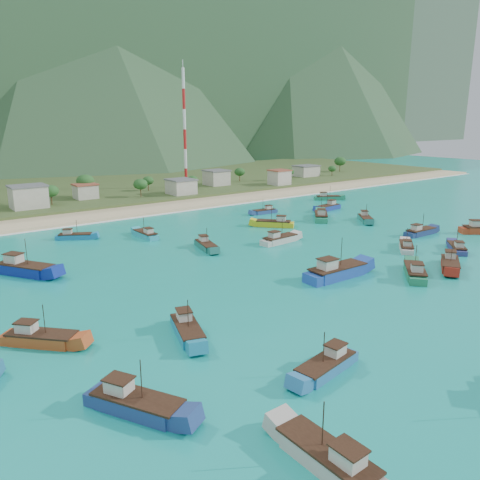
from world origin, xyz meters
TOP-DOWN VIEW (x-y plane):
  - ground at (0.00, 0.00)m, footprint 600.00×600.00m
  - beach at (0.00, 79.00)m, footprint 400.00×18.00m
  - land at (0.00, 140.00)m, footprint 400.00×110.00m
  - surf_line at (0.00, 69.50)m, footprint 400.00×2.50m
  - village at (16.12, 100.82)m, footprint 213.01×31.68m
  - vegetation at (-5.13, 103.54)m, footprint 279.12×25.12m
  - radio_tower at (38.83, 108.00)m, footprint 1.20×1.20m
  - boat_0 at (49.81, 22.58)m, footprint 8.44×9.29m
  - boat_1 at (39.95, -11.29)m, footprint 8.62×7.99m
  - boat_2 at (-49.55, -1.52)m, footprint 9.44×9.76m
  - boat_3 at (12.30, 19.14)m, footprint 10.76×3.85m
  - boat_4 at (-43.92, 31.40)m, footprint 10.19×13.13m
  - boat_5 at (69.82, 55.83)m, footprint 9.99×7.59m
  - boat_6 at (41.10, 32.34)m, footprint 10.98×11.00m
  - boat_7 at (26.25, -17.28)m, footprint 10.73×8.30m
  - boat_8 at (-45.86, -23.30)m, footprint 8.17×11.33m
  - boat_9 at (-36.03, -41.00)m, footprint 3.33×11.02m
  - boat_10 at (54.76, 41.87)m, footprint 10.80×4.36m
  - boat_12 at (3.26, -7.17)m, footprint 14.01×4.50m
  - boat_13 at (-11.53, 44.32)m, footprint 3.02×9.50m
  - boat_15 at (23.28, 33.64)m, footprint 9.50×10.19m
  - boat_16 at (31.57, -3.59)m, footprint 9.00×7.79m
  - boat_17 at (15.87, -15.94)m, footprint 10.61×9.51m
  - boat_18 at (-32.40, -11.20)m, footprint 6.09×10.69m
  - boat_19 at (-24.16, -29.83)m, footprint 10.28×4.44m
  - boat_22 at (33.56, 50.08)m, footprint 8.81×3.30m
  - boat_25 at (-5.15, 25.59)m, footprint 5.04×9.94m
  - boat_28 at (-26.74, 53.61)m, footprint 9.11×6.83m
  - boat_32 at (47.35, 2.73)m, footprint 10.41×3.41m

SIDE VIEW (x-z plane):
  - ground at x=0.00m, z-range 0.00..0.00m
  - beach at x=0.00m, z-range -0.60..0.60m
  - land at x=0.00m, z-range -1.20..1.20m
  - surf_line at x=0.00m, z-range -0.04..0.04m
  - boat_22 at x=33.56m, z-range -2.01..3.08m
  - boat_28 at x=-26.74m, z-range -2.09..3.23m
  - boat_1 at x=39.95m, z-range -2.10..3.27m
  - boat_16 at x=31.57m, z-range -2.13..3.33m
  - boat_13 at x=-11.53m, z-range -2.17..3.41m
  - boat_25 at x=-5.15m, z-range -2.19..3.45m
  - boat_0 at x=49.81m, z-range -2.22..3.52m
  - boat_5 at x=69.82m, z-range -2.25..3.59m
  - boat_19 at x=-24.16m, z-range -2.26..3.62m
  - boat_18 at x=-32.40m, z-range -2.32..3.74m
  - boat_32 at x=47.35m, z-range -2.33..3.76m
  - boat_2 at x=-49.55m, z-range -2.36..3.83m
  - boat_10 at x=54.76m, z-range -2.37..3.84m
  - boat_3 at x=12.30m, z-range -2.38..3.87m
  - boat_7 at x=26.25m, z-range -2.40..3.91m
  - boat_15 at x=23.28m, z-range -2.42..3.95m
  - boat_9 at x=-36.03m, z-range -2.46..4.04m
  - boat_17 at x=15.87m, z-range -2.47..4.05m
  - boat_8 at x=-45.86m, z-range -2.48..4.08m
  - boat_6 at x=41.10m, z-range -2.65..4.44m
  - boat_4 at x=-43.92m, z-range -2.85..4.87m
  - boat_12 at x=3.26m, z-range -3.01..5.21m
  - village at x=16.12m, z-range 1.04..8.03m
  - vegetation at x=-5.13m, z-range 0.79..9.39m
  - radio_tower at x=38.83m, z-range 1.60..49.80m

